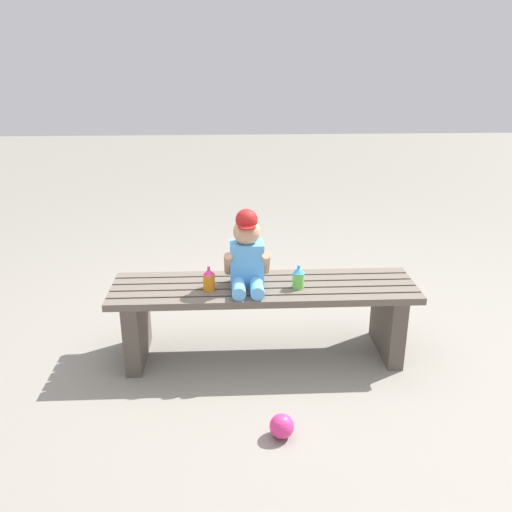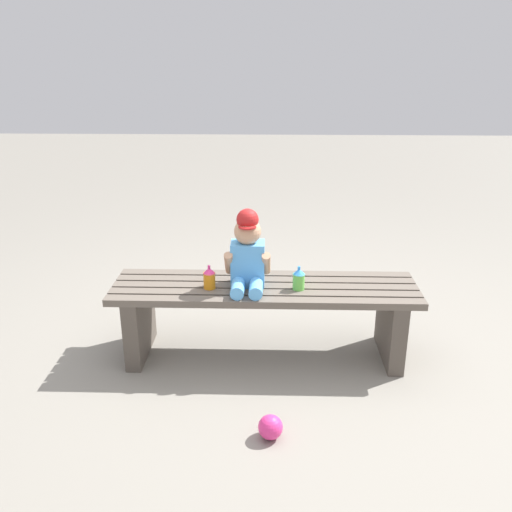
# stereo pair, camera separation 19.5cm
# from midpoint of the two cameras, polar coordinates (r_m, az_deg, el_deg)

# --- Properties ---
(ground_plane) EXTENTS (16.00, 16.00, 0.00)m
(ground_plane) POSITION_cam_midpoint_polar(r_m,az_deg,el_deg) (3.02, 2.75, -10.16)
(ground_plane) COLOR gray
(park_bench) EXTENTS (1.57, 0.41, 0.41)m
(park_bench) POSITION_cam_midpoint_polar(r_m,az_deg,el_deg) (2.89, 2.84, -5.45)
(park_bench) COLOR #60564C
(park_bench) RESTS_ON ground_plane
(child_figure) EXTENTS (0.23, 0.27, 0.40)m
(child_figure) POSITION_cam_midpoint_polar(r_m,az_deg,el_deg) (2.76, 1.15, 0.23)
(child_figure) COLOR #59A5E5
(child_figure) RESTS_ON park_bench
(sippy_cup_left) EXTENTS (0.06, 0.06, 0.12)m
(sippy_cup_left) POSITION_cam_midpoint_polar(r_m,az_deg,el_deg) (2.78, -2.87, -2.29)
(sippy_cup_left) COLOR orange
(sippy_cup_left) RESTS_ON park_bench
(sippy_cup_right) EXTENTS (0.06, 0.06, 0.12)m
(sippy_cup_right) POSITION_cam_midpoint_polar(r_m,az_deg,el_deg) (2.78, 6.47, -2.38)
(sippy_cup_right) COLOR #66CC4C
(sippy_cup_right) RESTS_ON park_bench
(toy_ball) EXTENTS (0.11, 0.11, 0.11)m
(toy_ball) POSITION_cam_midpoint_polar(r_m,az_deg,el_deg) (2.43, 3.92, -17.36)
(toy_ball) COLOR #E5337F
(toy_ball) RESTS_ON ground_plane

